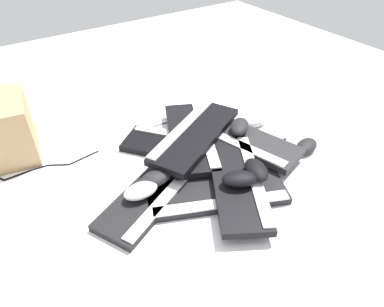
{
  "coord_description": "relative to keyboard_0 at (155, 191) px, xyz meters",
  "views": [
    {
      "loc": [
        0.46,
        0.75,
        0.79
      ],
      "look_at": [
        -0.07,
        -0.02,
        0.04
      ],
      "focal_mm": 32.0,
      "sensor_mm": 36.0,
      "label": 1
    }
  ],
  "objects": [
    {
      "name": "mouse_4",
      "position": [
        -0.28,
        0.16,
        0.07
      ],
      "size": [
        0.1,
        0.13,
        0.04
      ],
      "primitive_type": "ellipsoid",
      "rotation": [
        0.0,
        0.0,
        4.38
      ],
      "color": "black",
      "rests_on": "keyboard_6"
    },
    {
      "name": "keyboard_0",
      "position": [
        0.0,
        0.0,
        0.0
      ],
      "size": [
        0.46,
        0.33,
        0.03
      ],
      "color": "black",
      "rests_on": "ground"
    },
    {
      "name": "ground_plane",
      "position": [
        -0.11,
        -0.04,
        -0.01
      ],
      "size": [
        3.2,
        3.2,
        0.0
      ],
      "primitive_type": "plane",
      "color": "white"
    },
    {
      "name": "mouse_0",
      "position": [
        -0.58,
        0.11,
        0.01
      ],
      "size": [
        0.12,
        0.09,
        0.04
      ],
      "primitive_type": "ellipsoid",
      "rotation": [
        0.0,
        0.0,
        0.28
      ],
      "color": "black",
      "rests_on": "ground"
    },
    {
      "name": "keyboard_1",
      "position": [
        -0.16,
        0.12,
        0.0
      ],
      "size": [
        0.46,
        0.31,
        0.03
      ],
      "color": "black",
      "rests_on": "ground"
    },
    {
      "name": "mouse_2",
      "position": [
        0.05,
        0.01,
        0.04
      ],
      "size": [
        0.11,
        0.07,
        0.04
      ],
      "primitive_type": "ellipsoid",
      "rotation": [
        0.0,
        0.0,
        3.12
      ],
      "color": "silver",
      "rests_on": "keyboard_0"
    },
    {
      "name": "mouse_6",
      "position": [
        -0.01,
        -0.01,
        0.04
      ],
      "size": [
        0.11,
        0.07,
        0.04
      ],
      "primitive_type": "ellipsoid",
      "rotation": [
        0.0,
        0.0,
        0.03
      ],
      "color": "black",
      "rests_on": "keyboard_0"
    },
    {
      "name": "mouse_5",
      "position": [
        -0.53,
        -0.12,
        0.01
      ],
      "size": [
        0.13,
        0.1,
        0.04
      ],
      "primitive_type": "ellipsoid",
      "rotation": [
        0.0,
        0.0,
        2.82
      ],
      "color": "#B7B7BC",
      "rests_on": "ground"
    },
    {
      "name": "keyboard_4",
      "position": [
        -0.24,
        -0.15,
        0.03
      ],
      "size": [
        0.33,
        0.46,
        0.03
      ],
      "color": "black",
      "rests_on": "keyboard_3"
    },
    {
      "name": "cable_1",
      "position": [
        -0.26,
        -0.13,
        -0.01
      ],
      "size": [
        0.4,
        0.45,
        0.01
      ],
      "color": "#59595B",
      "rests_on": "ground"
    },
    {
      "name": "mouse_3",
      "position": [
        -0.21,
        0.16,
        0.07
      ],
      "size": [
        0.13,
        0.11,
        0.04
      ],
      "primitive_type": "ellipsoid",
      "rotation": [
        0.0,
        0.0,
        5.78
      ],
      "color": "black",
      "rests_on": "keyboard_6"
    },
    {
      "name": "keyboard_3",
      "position": [
        -0.2,
        -0.15,
        0.0
      ],
      "size": [
        0.39,
        0.44,
        0.03
      ],
      "color": "black",
      "rests_on": "ground"
    },
    {
      "name": "mouse_1",
      "position": [
        -0.4,
        -0.06,
        0.07
      ],
      "size": [
        0.13,
        0.12,
        0.04
      ],
      "primitive_type": "ellipsoid",
      "rotation": [
        0.0,
        0.0,
        3.86
      ],
      "color": "black",
      "rests_on": "keyboard_5"
    },
    {
      "name": "keyboard_5",
      "position": [
        -0.39,
        -0.04,
        0.03
      ],
      "size": [
        0.27,
        0.46,
        0.03
      ],
      "color": "#232326",
      "rests_on": "keyboard_2"
    },
    {
      "name": "keyboard_6",
      "position": [
        -0.23,
        0.13,
        0.03
      ],
      "size": [
        0.35,
        0.46,
        0.03
      ],
      "color": "black",
      "rests_on": "keyboard_1"
    },
    {
      "name": "keyboard_7",
      "position": [
        -0.24,
        -0.12,
        0.06
      ],
      "size": [
        0.46,
        0.34,
        0.03
      ],
      "color": "black",
      "rests_on": "keyboard_4"
    },
    {
      "name": "keyboard_2",
      "position": [
        -0.36,
        -0.09,
        0.0
      ],
      "size": [
        0.39,
        0.44,
        0.03
      ],
      "color": "black",
      "rests_on": "ground"
    }
  ]
}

